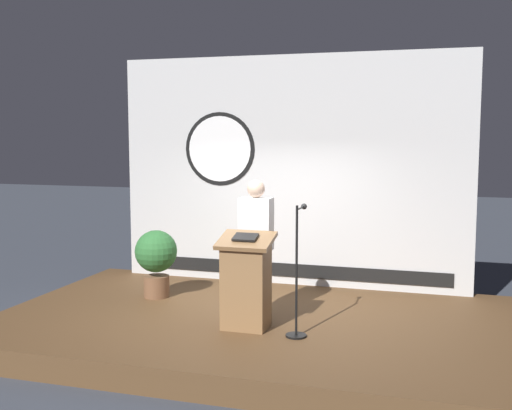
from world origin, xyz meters
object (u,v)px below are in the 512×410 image
(microphone_stand, at_px, (297,290))
(potted_plant, at_px, (156,257))
(speaker_person, at_px, (256,247))
(podium, at_px, (246,282))

(microphone_stand, bearing_deg, potted_plant, 154.27)
(microphone_stand, xyz_separation_m, potted_plant, (-2.29, 1.11, 0.05))
(speaker_person, bearing_deg, microphone_stand, -41.00)
(podium, relative_size, microphone_stand, 0.76)
(podium, height_order, potted_plant, podium)
(podium, xyz_separation_m, potted_plant, (-1.65, 1.00, 0.02))
(microphone_stand, bearing_deg, speaker_person, 139.00)
(podium, height_order, speaker_person, speaker_person)
(podium, bearing_deg, potted_plant, 148.70)
(speaker_person, height_order, microphone_stand, speaker_person)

